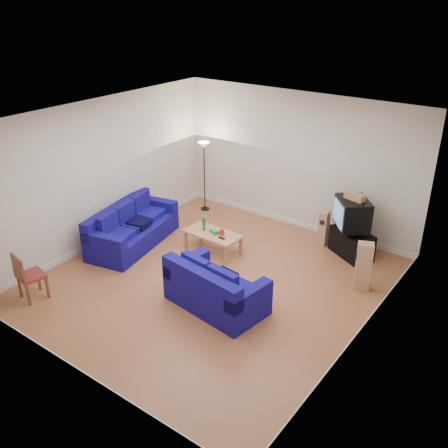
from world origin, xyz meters
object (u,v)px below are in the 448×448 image
Objects in this scene: coffee_table at (213,235)px; television at (352,213)px; sofa_three_seat at (131,230)px; sofa_loveseat at (214,291)px; tv_stand at (352,243)px.

television reaches higher than coffee_table.
sofa_three_seat is 3.11m from sofa_loveseat.
tv_stand is at bearing 91.24° from television.
television is (2.44, 1.58, 0.60)m from coffee_table.
sofa_loveseat is at bearing 61.94° from sofa_three_seat.
sofa_three_seat is 4.81m from television.
coffee_table is 1.34× the size of tv_stand.
sofa_loveseat is 1.92× the size of television.
sofa_loveseat is 1.51× the size of coffee_table.
sofa_three_seat reaches higher than tv_stand.
tv_stand is (1.20, 3.27, -0.05)m from sofa_loveseat.
sofa_loveseat reaches higher than coffee_table.
sofa_loveseat is at bearing -59.46° from television.
tv_stand is (4.19, 2.41, -0.05)m from sofa_three_seat.
coffee_table is 1.27× the size of television.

